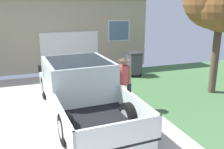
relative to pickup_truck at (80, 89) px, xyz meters
The scene contains 6 objects.
pickup_truck is the anchor object (origin of this frame).
person_with_hat 1.44m from the pickup_truck, 16.57° to the right, with size 0.42×0.39×1.76m.
handbag 1.51m from the pickup_truck, 32.02° to the right, with size 0.28×0.20×0.40m.
house_with_garage 8.36m from the pickup_truck, 93.74° to the left, with size 11.35×6.20×4.75m.
neighbor_tree 5.81m from the pickup_truck, ahead, with size 2.36×2.59×4.80m.
wheeled_trash_bin 4.65m from the pickup_truck, 43.73° to the left, with size 0.60×0.72×1.14m.
Camera 1 is at (-1.26, -2.96, 3.33)m, focal length 39.95 mm.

